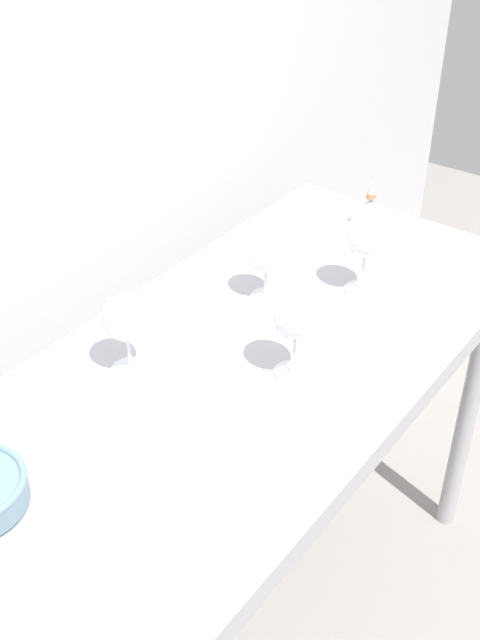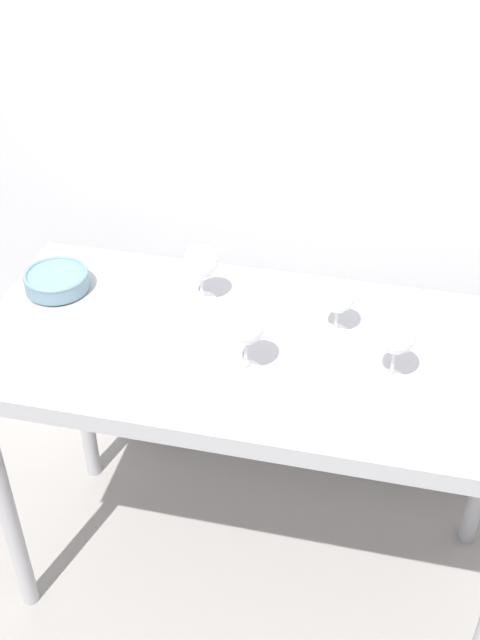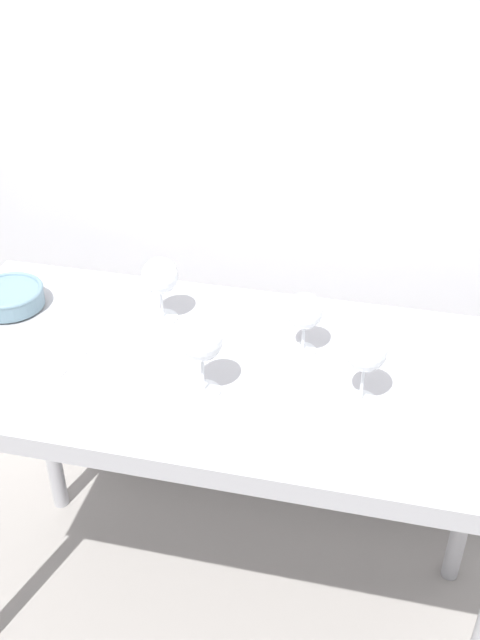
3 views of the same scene
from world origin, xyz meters
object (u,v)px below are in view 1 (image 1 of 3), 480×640
Objects in this scene: wine_glass_far_right at (266,254)px; wine_glass_near_center at (296,317)px; wine_glass_near_right at (366,239)px; wine_glass_far_left at (126,320)px; decanter_funnel at (369,213)px; tasting_sheet_upper at (128,477)px.

wine_glass_near_center is (-0.18, -0.19, 0.02)m from wine_glass_far_right.
wine_glass_near_right is 0.33m from wine_glass_near_center.
decanter_funnel is (0.76, -0.08, -0.07)m from wine_glass_far_left.
wine_glass_far_right is 0.21m from wine_glass_near_right.
wine_glass_near_right reaches higher than wine_glass_far_left.
wine_glass_far_left is at bearing 157.53° from wine_glass_near_right.
wine_glass_far_right is at bearing 25.56° from tasting_sheet_upper.
wine_glass_far_left reaches higher than wine_glass_far_right.
wine_glass_far_left is 0.77m from decanter_funnel.
tasting_sheet_upper is at bearing 170.16° from wine_glass_near_center.
wine_glass_near_center is 0.64× the size of tasting_sheet_upper.
wine_glass_far_right is 1.17× the size of decanter_funnel.
wine_glass_near_center reaches higher than tasting_sheet_upper.
wine_glass_near_right reaches higher than tasting_sheet_upper.
wine_glass_near_center reaches higher than decanter_funnel.
decanter_funnel is (0.26, 0.12, -0.08)m from wine_glass_near_right.
wine_glass_far_right reaches higher than decanter_funnel.
wine_glass_far_left is 0.30m from wine_glass_near_center.
wine_glass_far_right is 0.55× the size of tasting_sheet_upper.
tasting_sheet_upper is (-0.71, 0.02, -0.13)m from wine_glass_near_right.
wine_glass_near_right is at bearing -154.00° from decanter_funnel.
wine_glass_near_center is at bearing -172.65° from wine_glass_near_right.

